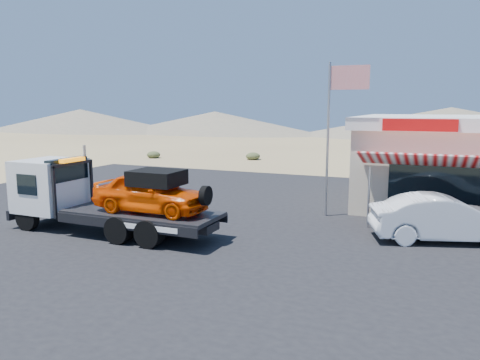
# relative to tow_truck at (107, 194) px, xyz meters

# --- Properties ---
(ground) EXTENTS (120.00, 120.00, 0.00)m
(ground) POSITION_rel_tow_truck_xyz_m (1.66, 0.93, -1.37)
(ground) COLOR #8A734E
(ground) RESTS_ON ground
(asphalt_lot) EXTENTS (32.00, 24.00, 0.02)m
(asphalt_lot) POSITION_rel_tow_truck_xyz_m (3.66, 3.93, -1.36)
(asphalt_lot) COLOR black
(asphalt_lot) RESTS_ON ground
(tow_truck) EXTENTS (7.58, 2.25, 2.54)m
(tow_truck) POSITION_rel_tow_truck_xyz_m (0.00, 0.00, 0.00)
(tow_truck) COLOR black
(tow_truck) RESTS_ON asphalt_lot
(white_sedan) EXTENTS (4.81, 2.92, 1.50)m
(white_sedan) POSITION_rel_tow_truck_xyz_m (10.65, 3.42, -0.60)
(white_sedan) COLOR silver
(white_sedan) RESTS_ON asphalt_lot
(flagpole) EXTENTS (1.55, 0.10, 6.00)m
(flagpole) POSITION_rel_tow_truck_xyz_m (6.59, 5.43, 2.40)
(flagpole) COLOR #99999E
(flagpole) RESTS_ON asphalt_lot
(desert_scrub) EXTENTS (27.18, 32.81, 0.64)m
(desert_scrub) POSITION_rel_tow_truck_xyz_m (-12.20, 10.65, -1.08)
(desert_scrub) COLOR #3E4726
(desert_scrub) RESTS_ON ground
(distant_hills) EXTENTS (126.00, 48.00, 4.20)m
(distant_hills) POSITION_rel_tow_truck_xyz_m (-8.11, 56.07, 0.52)
(distant_hills) COLOR #726B59
(distant_hills) RESTS_ON ground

